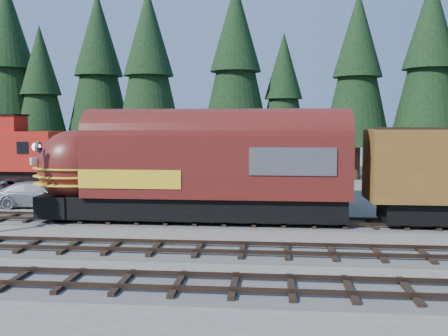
# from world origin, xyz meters

# --- Properties ---
(ground) EXTENTS (120.00, 120.00, 0.00)m
(ground) POSITION_xyz_m (0.00, 0.00, 0.00)
(ground) COLOR #6B665B
(ground) RESTS_ON ground
(track_siding) EXTENTS (68.00, 3.20, 0.33)m
(track_siding) POSITION_xyz_m (10.00, 4.00, 0.06)
(track_siding) COLOR #4C4947
(track_siding) RESTS_ON ground
(track_spur) EXTENTS (32.00, 3.20, 0.33)m
(track_spur) POSITION_xyz_m (-10.00, 18.00, 0.06)
(track_spur) COLOR #4C4947
(track_spur) RESTS_ON ground
(depot) EXTENTS (12.80, 7.00, 5.30)m
(depot) POSITION_xyz_m (-0.00, 10.50, 2.96)
(depot) COLOR gold
(depot) RESTS_ON ground
(conifer_backdrop) EXTENTS (78.78, 22.80, 17.40)m
(conifer_backdrop) POSITION_xyz_m (3.51, 24.78, 10.59)
(conifer_backdrop) COLOR black
(conifer_backdrop) RESTS_ON ground
(locomotive) EXTENTS (16.87, 3.35, 4.59)m
(locomotive) POSITION_xyz_m (-2.28, 4.00, 2.66)
(locomotive) COLOR black
(locomotive) RESTS_ON ground
(pickup_truck_a) EXTENTS (6.61, 4.55, 1.68)m
(pickup_truck_a) POSITION_xyz_m (-13.90, 9.35, 0.84)
(pickup_truck_a) COLOR black
(pickup_truck_a) RESTS_ON ground
(pickup_truck_b) EXTENTS (5.72, 2.81, 1.60)m
(pickup_truck_b) POSITION_xyz_m (-12.30, 8.23, 0.80)
(pickup_truck_b) COLOR #B4B6BC
(pickup_truck_b) RESTS_ON ground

